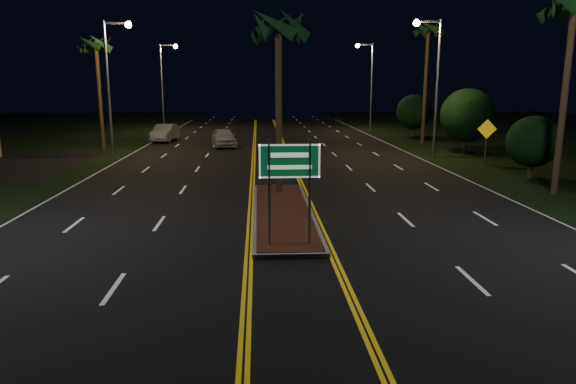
{
  "coord_description": "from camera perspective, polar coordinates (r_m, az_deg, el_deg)",
  "views": [
    {
      "loc": [
        -0.92,
        -12.04,
        4.91
      ],
      "look_at": [
        -0.08,
        2.2,
        1.9
      ],
      "focal_mm": 32.0,
      "sensor_mm": 36.0,
      "label": 1
    }
  ],
  "objects": [
    {
      "name": "streetlight_left_mid",
      "position": [
        37.33,
        -18.87,
        12.44
      ],
      "size": [
        1.91,
        0.44,
        9.0
      ],
      "color": "gray",
      "rests_on": "ground"
    },
    {
      "name": "median_island",
      "position": [
        19.67,
        -0.58,
        -2.29
      ],
      "size": [
        2.25,
        10.25,
        0.17
      ],
      "color": "gray",
      "rests_on": "ground"
    },
    {
      "name": "shrub_mid",
      "position": [
        39.07,
        19.29,
        8.06
      ],
      "size": [
        3.78,
        3.78,
        4.62
      ],
      "color": "#382819",
      "rests_on": "ground"
    },
    {
      "name": "palm_left_far",
      "position": [
        41.87,
        -20.57,
        15.07
      ],
      "size": [
        2.4,
        2.4,
        8.8
      ],
      "color": "#382819",
      "rests_on": "ground"
    },
    {
      "name": "streetlight_right_mid",
      "position": [
        35.95,
        15.74,
        12.68
      ],
      "size": [
        1.91,
        0.44,
        9.0
      ],
      "color": "gray",
      "rests_on": "ground"
    },
    {
      "name": "shrub_far",
      "position": [
        50.31,
        13.82,
        8.65
      ],
      "size": [
        3.24,
        3.24,
        3.96
      ],
      "color": "#382819",
      "rests_on": "ground"
    },
    {
      "name": "shrub_near",
      "position": [
        29.92,
        25.58,
        5.07
      ],
      "size": [
        2.7,
        2.7,
        3.3
      ],
      "color": "#382819",
      "rests_on": "ground"
    },
    {
      "name": "ground",
      "position": [
        13.04,
        0.94,
        -10.21
      ],
      "size": [
        120.0,
        120.0,
        0.0
      ],
      "primitive_type": "plane",
      "color": "black",
      "rests_on": "ground"
    },
    {
      "name": "streetlight_right_far",
      "position": [
        55.27,
        8.9,
        12.56
      ],
      "size": [
        1.91,
        0.44,
        9.0
      ],
      "color": "gray",
      "rests_on": "ground"
    },
    {
      "name": "streetlight_left_far",
      "position": [
        56.88,
        -13.49,
        12.36
      ],
      "size": [
        1.91,
        0.44,
        9.0
      ],
      "color": "gray",
      "rests_on": "ground"
    },
    {
      "name": "palm_right_far",
      "position": [
        44.43,
        15.33,
        16.99
      ],
      "size": [
        2.4,
        2.4,
        10.3
      ],
      "color": "#382819",
      "rests_on": "ground"
    },
    {
      "name": "palm_right_near",
      "position": [
        26.02,
        29.24,
        17.77
      ],
      "size": [
        2.4,
        2.4,
        9.3
      ],
      "color": "#382819",
      "rests_on": "ground"
    },
    {
      "name": "highway_sign",
      "position": [
        15.08,
        0.18,
        2.34
      ],
      "size": [
        1.8,
        0.08,
        3.2
      ],
      "color": "gray",
      "rests_on": "ground"
    },
    {
      "name": "warning_sign",
      "position": [
        33.66,
        21.2,
        5.92
      ],
      "size": [
        1.18,
        0.09,
        2.81
      ],
      "rotation": [
        0.0,
        0.0,
        -0.04
      ],
      "color": "gray",
      "rests_on": "ground"
    },
    {
      "name": "car_near",
      "position": [
        41.44,
        -7.17,
        6.21
      ],
      "size": [
        3.05,
        5.43,
        1.71
      ],
      "primitive_type": "imported",
      "rotation": [
        0.0,
        0.0,
        0.17
      ],
      "color": "silver",
      "rests_on": "ground"
    },
    {
      "name": "car_far",
      "position": [
        46.38,
        -13.52,
        6.58
      ],
      "size": [
        2.73,
        5.32,
        1.7
      ],
      "primitive_type": "imported",
      "rotation": [
        0.0,
        0.0,
        -0.11
      ],
      "color": "#B1B6BB",
      "rests_on": "ground"
    },
    {
      "name": "palm_median",
      "position": [
        22.69,
        -1.07,
        17.9
      ],
      "size": [
        2.4,
        2.4,
        8.3
      ],
      "color": "#382819",
      "rests_on": "ground"
    }
  ]
}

